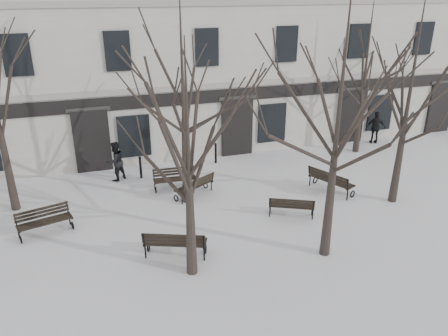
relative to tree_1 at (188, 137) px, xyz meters
name	(u,v)px	position (x,y,z in m)	size (l,w,h in m)	color
ground	(216,247)	(1.07, 1.10, -4.31)	(100.00, 100.00, 0.00)	silver
building	(147,35)	(1.08, 14.06, 1.20)	(40.40, 10.20, 11.40)	beige
tree_1	(188,137)	(0.00, 0.00, 0.00)	(4.83, 4.83, 6.90)	black
tree_2	(341,97)	(4.32, -0.32, 0.81)	(5.74, 5.74, 8.20)	black
tree_3	(412,79)	(8.81, 2.18, 0.58)	(5.48, 5.48, 7.83)	black
tree_5	(182,74)	(0.93, 4.65, 0.78)	(5.70, 5.70, 8.15)	black
tree_6	(367,61)	(10.65, 7.57, 0.32)	(5.18, 5.18, 7.41)	black
bench_0	(44,220)	(-4.33, 3.78, -3.82)	(1.90, 1.11, 0.91)	black
bench_1	(175,242)	(-0.31, 0.95, -3.77)	(2.07, 1.37, 0.99)	black
bench_2	(291,206)	(4.35, 2.22, -3.86)	(1.73, 1.25, 0.84)	black
bench_3	(175,178)	(0.72, 5.97, -3.82)	(1.82, 0.74, 0.90)	black
bench_4	(195,186)	(1.36, 4.97, -3.83)	(1.82, 1.41, 0.89)	black
bench_5	(330,180)	(6.82, 3.66, -3.78)	(1.45, 2.05, 0.99)	black
bollard_a	(140,166)	(-0.50, 7.53, -3.76)	(0.13, 0.13, 1.03)	black
bollard_b	(216,152)	(3.22, 8.24, -3.76)	(0.13, 0.13, 1.03)	black
pedestrian_b	(117,180)	(-1.56, 7.64, -4.31)	(0.87, 0.67, 1.78)	black
pedestrian_c	(374,143)	(12.35, 8.39, -4.31)	(1.03, 0.43, 1.76)	black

